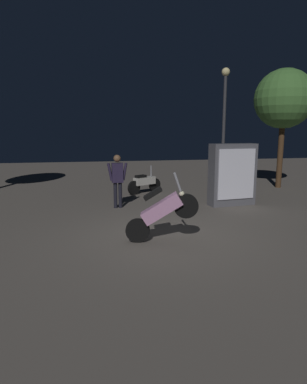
# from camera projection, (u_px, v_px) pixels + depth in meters

# --- Properties ---
(ground_plane) EXTENTS (40.00, 40.00, 0.00)m
(ground_plane) POSITION_uv_depth(u_px,v_px,m) (168.00, 237.00, 8.14)
(ground_plane) COLOR #605951
(motorcycle_pink_foreground) EXTENTS (1.64, 0.49, 1.63)m
(motorcycle_pink_foreground) POSITION_uv_depth(u_px,v_px,m) (161.00, 211.00, 7.60)
(motorcycle_pink_foreground) COLOR black
(motorcycle_pink_foreground) RESTS_ON ground_plane
(motorcycle_white_parked_left) EXTENTS (1.49, 0.92, 1.11)m
(motorcycle_white_parked_left) POSITION_uv_depth(u_px,v_px,m) (145.00, 183.00, 13.65)
(motorcycle_white_parked_left) COLOR black
(motorcycle_white_parked_left) RESTS_ON ground_plane
(person_rider_beside) EXTENTS (0.67, 0.25, 1.76)m
(person_rider_beside) POSITION_uv_depth(u_px,v_px,m) (117.00, 176.00, 10.96)
(person_rider_beside) COLOR black
(person_rider_beside) RESTS_ON ground_plane
(streetlamp_near) EXTENTS (0.36, 0.36, 5.22)m
(streetlamp_near) POSITION_uv_depth(u_px,v_px,m) (224.00, 113.00, 14.93)
(streetlamp_near) COLOR #38383D
(streetlamp_near) RESTS_ON ground_plane
(tree_center_bg) EXTENTS (2.53, 2.53, 5.13)m
(tree_center_bg) POSITION_uv_depth(u_px,v_px,m) (284.00, 99.00, 14.38)
(tree_center_bg) COLOR #4C331E
(tree_center_bg) RESTS_ON ground_plane
(kiosk_billboard) EXTENTS (1.65, 0.71, 2.10)m
(kiosk_billboard) POSITION_uv_depth(u_px,v_px,m) (232.00, 175.00, 11.39)
(kiosk_billboard) COLOR #595960
(kiosk_billboard) RESTS_ON ground_plane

